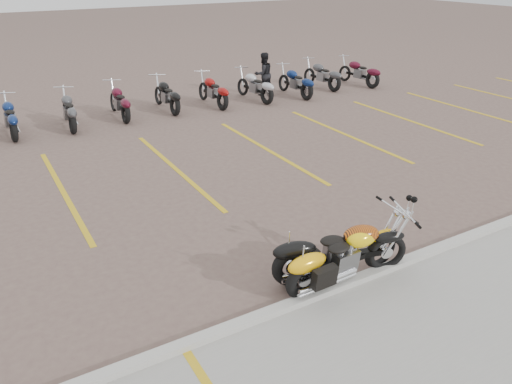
# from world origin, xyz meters

# --- Properties ---
(ground) EXTENTS (100.00, 100.00, 0.00)m
(ground) POSITION_xyz_m (0.00, 0.00, 0.00)
(ground) COLOR #6C584D
(ground) RESTS_ON ground
(curb) EXTENTS (60.00, 0.18, 0.12)m
(curb) POSITION_xyz_m (0.00, -2.00, 0.06)
(curb) COLOR #ADAAA3
(curb) RESTS_ON ground
(parking_stripes) EXTENTS (38.00, 5.50, 0.01)m
(parking_stripes) POSITION_xyz_m (0.00, 4.00, 0.00)
(parking_stripes) COLOR gold
(parking_stripes) RESTS_ON ground
(yellow_cruiser) EXTENTS (2.24, 0.34, 0.92)m
(yellow_cruiser) POSITION_xyz_m (0.46, -1.84, 0.46)
(yellow_cruiser) COLOR black
(yellow_cruiser) RESTS_ON ground
(flame_cruiser) EXTENTS (2.27, 0.77, 0.95)m
(flame_cruiser) POSITION_xyz_m (0.50, -1.72, 0.47)
(flame_cruiser) COLOR black
(flame_cruiser) RESTS_ON ground
(person_b) EXTENTS (0.80, 0.63, 1.60)m
(person_b) POSITION_xyz_m (5.76, 9.33, 0.80)
(person_b) COLOR black
(person_b) RESTS_ON ground
(bg_bike_row) EXTENTS (18.84, 2.02, 1.10)m
(bg_bike_row) POSITION_xyz_m (0.92, 8.87, 0.55)
(bg_bike_row) COLOR black
(bg_bike_row) RESTS_ON ground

